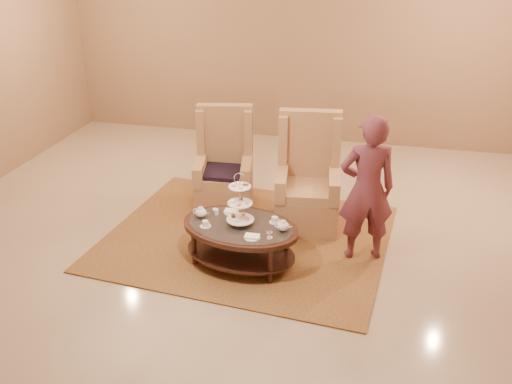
% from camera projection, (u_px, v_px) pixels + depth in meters
% --- Properties ---
extents(ground, '(8.00, 8.00, 0.00)m').
position_uv_depth(ground, '(241.00, 252.00, 6.51)').
color(ground, tan).
rests_on(ground, ground).
extents(ceiling, '(8.00, 8.00, 0.02)m').
position_uv_depth(ceiling, '(241.00, 252.00, 6.51)').
color(ceiling, white).
rests_on(ceiling, ground).
extents(wall_back, '(8.00, 0.04, 3.50)m').
position_uv_depth(wall_back, '(302.00, 36.00, 9.30)').
color(wall_back, '#936E50').
rests_on(wall_back, ground).
extents(rug, '(3.46, 2.97, 0.02)m').
position_uv_depth(rug, '(247.00, 237.00, 6.80)').
color(rug, olive).
rests_on(rug, ground).
extents(tea_table, '(1.43, 1.11, 1.08)m').
position_uv_depth(tea_table, '(240.00, 232.00, 6.12)').
color(tea_table, black).
rests_on(tea_table, ground).
extents(armchair_left, '(0.84, 0.86, 1.33)m').
position_uv_depth(armchair_left, '(225.00, 175.00, 7.40)').
color(armchair_left, tan).
rests_on(armchair_left, ground).
extents(armchair_right, '(0.84, 0.86, 1.39)m').
position_uv_depth(armchair_right, '(308.00, 188.00, 6.98)').
color(armchair_right, tan).
rests_on(armchair_right, ground).
extents(person, '(0.69, 0.55, 1.67)m').
position_uv_depth(person, '(367.00, 189.00, 6.07)').
color(person, '#602936').
rests_on(person, ground).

